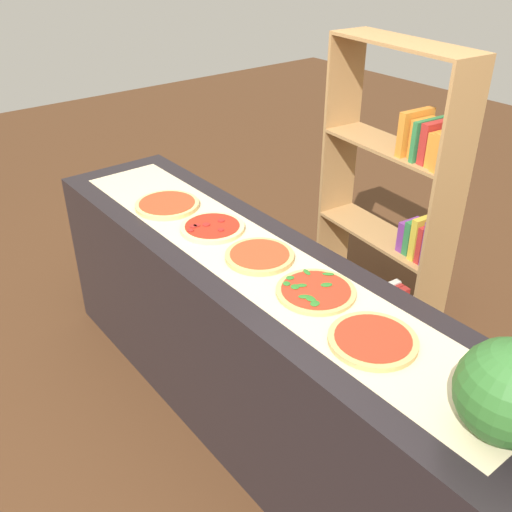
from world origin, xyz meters
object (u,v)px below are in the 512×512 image
at_px(bookshelf, 399,213).
at_px(pizza_spinach_3, 316,291).
at_px(pizza_plain_0, 167,205).
at_px(pizza_plain_4, 373,340).
at_px(pizza_pepperoni_1, 212,227).
at_px(watermelon, 510,392).
at_px(pizza_plain_2, 260,256).

bearing_deg(bookshelf, pizza_spinach_3, -66.72).
height_order(pizza_plain_0, bookshelf, bookshelf).
bearing_deg(bookshelf, pizza_plain_4, -54.81).
bearing_deg(pizza_pepperoni_1, watermelon, -2.00).
distance_m(pizza_plain_0, bookshelf, 1.28).
height_order(pizza_pepperoni_1, pizza_plain_4, pizza_pepperoni_1).
height_order(pizza_plain_0, pizza_pepperoni_1, pizza_pepperoni_1).
bearing_deg(pizza_plain_0, pizza_plain_2, 4.30).
distance_m(pizza_spinach_3, pizza_plain_4, 0.34).
bearing_deg(pizza_spinach_3, bookshelf, 113.28).
distance_m(pizza_plain_0, pizza_plain_4, 1.34).
xyz_separation_m(pizza_plain_2, watermelon, (1.15, -0.06, 0.13)).
height_order(pizza_spinach_3, pizza_plain_4, same).
height_order(pizza_plain_0, pizza_plain_4, pizza_plain_0).
height_order(pizza_pepperoni_1, pizza_spinach_3, pizza_pepperoni_1).
xyz_separation_m(pizza_pepperoni_1, pizza_plain_2, (0.33, 0.01, 0.00)).
bearing_deg(pizza_plain_4, pizza_spinach_3, 171.20).
distance_m(pizza_plain_2, watermelon, 1.16).
distance_m(pizza_plain_2, bookshelf, 1.12).
height_order(pizza_plain_2, pizza_plain_4, pizza_plain_2).
xyz_separation_m(pizza_plain_4, watermelon, (0.48, -0.02, 0.14)).
xyz_separation_m(pizza_plain_2, bookshelf, (-0.13, 1.09, -0.19)).
xyz_separation_m(pizza_spinach_3, pizza_plain_4, (0.34, -0.05, 0.00)).
bearing_deg(bookshelf, watermelon, -42.02).
bearing_deg(pizza_plain_0, bookshelf, 64.94).
xyz_separation_m(pizza_plain_0, pizza_plain_2, (0.67, 0.05, -0.00)).
height_order(pizza_pepperoni_1, bookshelf, bookshelf).
bearing_deg(pizza_plain_2, pizza_plain_4, -3.86).
relative_size(pizza_plain_4, bookshelf, 0.19).
height_order(pizza_plain_0, watermelon, watermelon).
bearing_deg(pizza_spinach_3, pizza_plain_4, -8.80).
xyz_separation_m(pizza_pepperoni_1, bookshelf, (0.20, 1.10, -0.19)).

